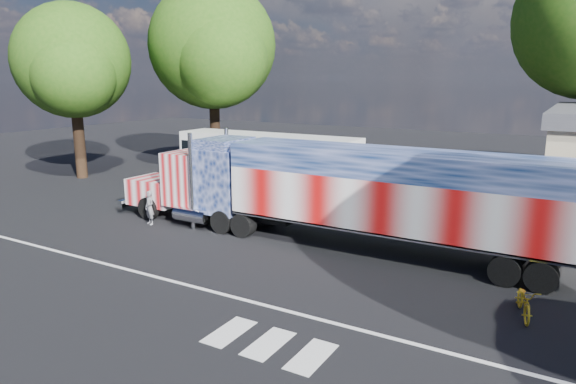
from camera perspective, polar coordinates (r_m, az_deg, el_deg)
The scene contains 8 objects.
ground at distance 18.91m, azimuth -4.63°, elevation -7.35°, with size 100.00×100.00×0.00m, color black.
lane_markings at distance 15.16m, azimuth -7.53°, elevation -12.60°, with size 30.00×2.67×0.01m.
semi_truck at distance 19.97m, azimuth 4.99°, elevation 0.16°, with size 19.62×3.10×4.18m.
coach_bus at distance 29.87m, azimuth -2.33°, elevation 3.42°, with size 11.17×2.60×3.25m.
woman at distance 23.72m, azimuth -15.13°, elevation -1.69°, with size 0.56×0.37×1.53m, color slate.
bicycle at distance 15.75m, azimuth 24.78°, elevation -10.96°, with size 0.59×1.71×0.90m, color gold.
tree_nw_a at distance 36.44m, azimuth -8.26°, elevation 15.73°, with size 9.00×8.57×12.87m.
tree_w_a at distance 35.80m, azimuth -22.78°, elevation 13.20°, with size 7.51×7.15×11.06m.
Camera 1 is at (10.25, -14.54, 6.42)m, focal length 32.00 mm.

